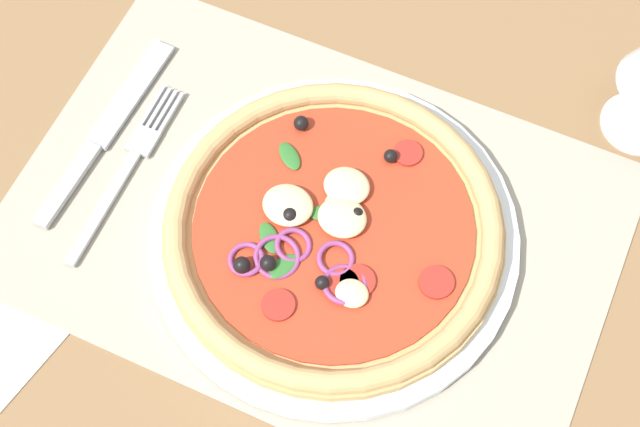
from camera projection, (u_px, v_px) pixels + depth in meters
ground_plane at (313, 230)px, 79.37cm from camera, size 190.00×140.00×2.40cm
placemat at (313, 223)px, 78.11cm from camera, size 48.52×32.73×0.40cm
plate at (333, 237)px, 76.73cm from camera, size 29.78×29.78×1.04cm
pizza at (333, 229)px, 75.28cm from camera, size 27.19×27.19×2.66cm
fork at (130, 163)px, 80.06cm from camera, size 2.22×18.01×0.44cm
knife at (107, 128)px, 81.50cm from camera, size 2.43×20.05×0.62cm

